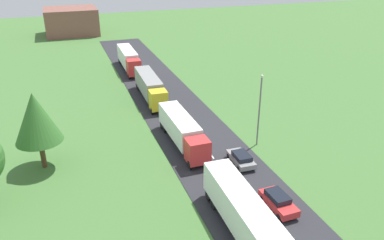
{
  "coord_description": "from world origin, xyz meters",
  "views": [
    {
      "loc": [
        -14.88,
        -4.58,
        22.08
      ],
      "look_at": [
        -0.65,
        35.84,
        2.55
      ],
      "focal_mm": 35.73,
      "sensor_mm": 36.0,
      "label": 1
    }
  ],
  "objects_px": {
    "truck_fourth": "(129,59)",
    "car_third": "(241,158)",
    "tree_oak": "(36,118)",
    "truck_second": "(182,130)",
    "truck_third": "(150,86)",
    "distant_building": "(71,21)",
    "truck_lead": "(249,221)",
    "lamppost_second": "(260,107)",
    "car_second": "(278,201)"
  },
  "relations": [
    {
      "from": "car_second",
      "to": "tree_oak",
      "type": "bearing_deg",
      "value": 143.4
    },
    {
      "from": "truck_third",
      "to": "car_second",
      "type": "xyz_separation_m",
      "value": [
        4.39,
        -31.12,
        -1.28
      ]
    },
    {
      "from": "truck_third",
      "to": "lamppost_second",
      "type": "xyz_separation_m",
      "value": [
        8.6,
        -19.24,
        2.8
      ]
    },
    {
      "from": "truck_fourth",
      "to": "lamppost_second",
      "type": "height_order",
      "value": "lamppost_second"
    },
    {
      "from": "tree_oak",
      "to": "distant_building",
      "type": "bearing_deg",
      "value": 84.08
    },
    {
      "from": "tree_oak",
      "to": "truck_third",
      "type": "bearing_deg",
      "value": 45.41
    },
    {
      "from": "truck_fourth",
      "to": "distant_building",
      "type": "xyz_separation_m",
      "value": [
        -8.31,
        38.32,
        1.28
      ]
    },
    {
      "from": "lamppost_second",
      "to": "truck_third",
      "type": "bearing_deg",
      "value": 114.09
    },
    {
      "from": "truck_third",
      "to": "tree_oak",
      "type": "height_order",
      "value": "tree_oak"
    },
    {
      "from": "truck_second",
      "to": "truck_third",
      "type": "distance_m",
      "value": 16.27
    },
    {
      "from": "car_third",
      "to": "lamppost_second",
      "type": "height_order",
      "value": "lamppost_second"
    },
    {
      "from": "tree_oak",
      "to": "truck_second",
      "type": "bearing_deg",
      "value": -0.64
    },
    {
      "from": "truck_third",
      "to": "car_third",
      "type": "distance_m",
      "value": 23.37
    },
    {
      "from": "truck_lead",
      "to": "truck_third",
      "type": "relative_size",
      "value": 1.13
    },
    {
      "from": "truck_second",
      "to": "tree_oak",
      "type": "height_order",
      "value": "tree_oak"
    },
    {
      "from": "truck_lead",
      "to": "car_second",
      "type": "height_order",
      "value": "truck_lead"
    },
    {
      "from": "car_third",
      "to": "car_second",
      "type": "bearing_deg",
      "value": -91.99
    },
    {
      "from": "truck_lead",
      "to": "lamppost_second",
      "type": "height_order",
      "value": "lamppost_second"
    },
    {
      "from": "truck_second",
      "to": "car_second",
      "type": "height_order",
      "value": "truck_second"
    },
    {
      "from": "truck_second",
      "to": "tree_oak",
      "type": "bearing_deg",
      "value": 179.36
    },
    {
      "from": "truck_second",
      "to": "truck_lead",
      "type": "bearing_deg",
      "value": -90.67
    },
    {
      "from": "truck_lead",
      "to": "tree_oak",
      "type": "relative_size",
      "value": 1.72
    },
    {
      "from": "truck_second",
      "to": "truck_fourth",
      "type": "bearing_deg",
      "value": 90.27
    },
    {
      "from": "distant_building",
      "to": "truck_second",
      "type": "bearing_deg",
      "value": -83.25
    },
    {
      "from": "truck_second",
      "to": "distant_building",
      "type": "height_order",
      "value": "distant_building"
    },
    {
      "from": "car_second",
      "to": "car_third",
      "type": "bearing_deg",
      "value": 88.01
    },
    {
      "from": "car_third",
      "to": "lamppost_second",
      "type": "xyz_separation_m",
      "value": [
        3.92,
        3.62,
        4.15
      ]
    },
    {
      "from": "car_second",
      "to": "lamppost_second",
      "type": "relative_size",
      "value": 0.48
    },
    {
      "from": "truck_second",
      "to": "tree_oak",
      "type": "distance_m",
      "value": 16.33
    },
    {
      "from": "truck_fourth",
      "to": "car_second",
      "type": "relative_size",
      "value": 3.04
    },
    {
      "from": "lamppost_second",
      "to": "distant_building",
      "type": "relative_size",
      "value": 0.65
    },
    {
      "from": "truck_lead",
      "to": "truck_second",
      "type": "relative_size",
      "value": 1.21
    },
    {
      "from": "truck_fourth",
      "to": "car_second",
      "type": "xyz_separation_m",
      "value": [
        4.54,
        -48.02,
        -1.35
      ]
    },
    {
      "from": "truck_lead",
      "to": "tree_oak",
      "type": "xyz_separation_m",
      "value": [
        -15.65,
        18.02,
        3.75
      ]
    },
    {
      "from": "car_third",
      "to": "lamppost_second",
      "type": "distance_m",
      "value": 6.76
    },
    {
      "from": "truck_fourth",
      "to": "car_third",
      "type": "xyz_separation_m",
      "value": [
        4.83,
        -39.75,
        -1.42
      ]
    },
    {
      "from": "car_second",
      "to": "car_third",
      "type": "relative_size",
      "value": 1.03
    },
    {
      "from": "lamppost_second",
      "to": "truck_second",
      "type": "bearing_deg",
      "value": 160.93
    },
    {
      "from": "truck_second",
      "to": "car_second",
      "type": "distance_m",
      "value": 15.54
    },
    {
      "from": "truck_third",
      "to": "truck_fourth",
      "type": "distance_m",
      "value": 16.89
    },
    {
      "from": "lamppost_second",
      "to": "distant_building",
      "type": "xyz_separation_m",
      "value": [
        -17.06,
        74.45,
        -1.46
      ]
    },
    {
      "from": "car_second",
      "to": "distant_building",
      "type": "height_order",
      "value": "distant_building"
    },
    {
      "from": "truck_lead",
      "to": "truck_second",
      "type": "bearing_deg",
      "value": 89.33
    },
    {
      "from": "truck_fourth",
      "to": "car_third",
      "type": "height_order",
      "value": "truck_fourth"
    },
    {
      "from": "lamppost_second",
      "to": "tree_oak",
      "type": "height_order",
      "value": "lamppost_second"
    },
    {
      "from": "lamppost_second",
      "to": "truck_lead",
      "type": "bearing_deg",
      "value": -120.62
    },
    {
      "from": "truck_second",
      "to": "car_second",
      "type": "xyz_separation_m",
      "value": [
        4.39,
        -14.86,
        -1.18
      ]
    },
    {
      "from": "distant_building",
      "to": "truck_lead",
      "type": "bearing_deg",
      "value": -84.72
    },
    {
      "from": "truck_fourth",
      "to": "truck_second",
      "type": "bearing_deg",
      "value": -89.73
    },
    {
      "from": "truck_fourth",
      "to": "distant_building",
      "type": "height_order",
      "value": "distant_building"
    }
  ]
}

